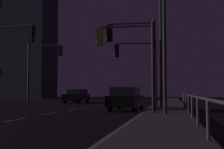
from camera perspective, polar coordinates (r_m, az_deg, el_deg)
name	(u,v)px	position (r m, az deg, el deg)	size (l,w,h in m)	color
ground_plane	(75,109)	(22.22, -6.94, -6.51)	(112.00, 112.00, 0.00)	black
sidewalk_right	(168,109)	(21.11, 10.52, -6.46)	(2.50, 77.00, 0.14)	gray
lane_markings_center	(88,107)	(25.56, -4.48, -6.09)	(0.14, 50.00, 0.01)	silver
lane_edge_line	(151,107)	(26.17, 7.37, -6.00)	(0.14, 53.00, 0.01)	silver
car	(126,98)	(20.54, 2.66, -4.50)	(1.99, 4.47, 1.57)	black
car_oncoming	(77,96)	(35.14, -6.62, -3.98)	(2.06, 4.49, 1.57)	black
traffic_light_far_left	(127,49)	(16.81, 2.86, 4.83)	(3.27, 0.37, 4.99)	#2D3033
traffic_light_far_center	(43,62)	(28.35, -12.90, 2.33)	(3.44, 0.35, 5.73)	#2D3033
traffic_light_far_right	(133,47)	(17.11, 3.99, 5.15)	(2.84, 0.36, 5.23)	#4C4C51
traffic_light_mid_right	(137,60)	(22.15, 4.68, 2.70)	(3.09, 0.68, 4.91)	#38383D
street_lamp_median	(162,24)	(16.38, 9.31, 9.27)	(1.18, 1.79, 7.82)	#2D3033
street_lamp_far_end	(164,41)	(22.25, 9.79, 6.25)	(1.79, 1.89, 7.97)	#2D3033
barrier_fence	(192,101)	(13.33, 14.79, -4.83)	(0.09, 23.53, 0.98)	#59595E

